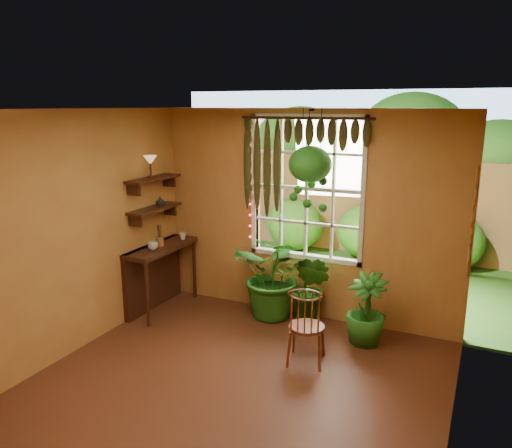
{
  "coord_description": "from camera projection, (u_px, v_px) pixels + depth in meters",
  "views": [
    {
      "loc": [
        2.1,
        -3.66,
        2.74
      ],
      "look_at": [
        -0.18,
        1.15,
        1.46
      ],
      "focal_mm": 35.0,
      "sensor_mm": 36.0,
      "label": 1
    }
  ],
  "objects": [
    {
      "name": "floor",
      "position": [
        221.0,
        401.0,
        4.73
      ],
      "size": [
        4.5,
        4.5,
        0.0
      ],
      "primitive_type": "plane",
      "color": "#522617",
      "rests_on": "ground"
    },
    {
      "name": "ceiling",
      "position": [
        216.0,
        109.0,
        4.1
      ],
      "size": [
        4.5,
        4.5,
        0.0
      ],
      "primitive_type": "plane",
      "rotation": [
        3.14,
        0.0,
        0.0
      ],
      "color": "silver",
      "rests_on": "wall_back"
    },
    {
      "name": "wall_back",
      "position": [
        305.0,
        216.0,
        6.39
      ],
      "size": [
        4.0,
        0.0,
        4.0
      ],
      "primitive_type": "plane",
      "rotation": [
        1.57,
        0.0,
        0.0
      ],
      "color": "#BC8C40",
      "rests_on": "floor"
    },
    {
      "name": "wall_left",
      "position": [
        53.0,
        240.0,
        5.25
      ],
      "size": [
        0.0,
        4.5,
        4.5
      ],
      "primitive_type": "plane",
      "rotation": [
        1.57,
        0.0,
        1.57
      ],
      "color": "#BC8C40",
      "rests_on": "floor"
    },
    {
      "name": "wall_right",
      "position": [
        461.0,
        303.0,
        3.58
      ],
      "size": [
        0.0,
        4.5,
        4.5
      ],
      "primitive_type": "plane",
      "rotation": [
        1.57,
        0.0,
        -1.57
      ],
      "color": "#BC8C40",
      "rests_on": "floor"
    },
    {
      "name": "window",
      "position": [
        307.0,
        188.0,
        6.34
      ],
      "size": [
        1.52,
        0.1,
        1.86
      ],
      "color": "white",
      "rests_on": "wall_back"
    },
    {
      "name": "valance_vine",
      "position": [
        298.0,
        143.0,
        6.13
      ],
      "size": [
        1.7,
        0.12,
        1.1
      ],
      "color": "#3B1A10",
      "rests_on": "window"
    },
    {
      "name": "string_lights",
      "position": [
        250.0,
        182.0,
        6.56
      ],
      "size": [
        0.03,
        0.03,
        1.54
      ],
      "primitive_type": null,
      "color": "#FF2633",
      "rests_on": "window"
    },
    {
      "name": "wall_plates",
      "position": [
        472.0,
        223.0,
        5.12
      ],
      "size": [
        0.04,
        0.32,
        1.1
      ],
      "primitive_type": null,
      "color": "#F0E6C4",
      "rests_on": "wall_right"
    },
    {
      "name": "counter_ledge",
      "position": [
        156.0,
        269.0,
        6.8
      ],
      "size": [
        0.4,
        1.2,
        0.9
      ],
      "color": "#3B1A10",
      "rests_on": "floor"
    },
    {
      "name": "shelf_lower",
      "position": [
        155.0,
        209.0,
        6.59
      ],
      "size": [
        0.25,
        0.9,
        0.04
      ],
      "primitive_type": "cube",
      "color": "#3B1A10",
      "rests_on": "wall_left"
    },
    {
      "name": "shelf_upper",
      "position": [
        153.0,
        179.0,
        6.5
      ],
      "size": [
        0.25,
        0.9,
        0.04
      ],
      "primitive_type": "cube",
      "color": "#3B1A10",
      "rests_on": "wall_left"
    },
    {
      "name": "backyard",
      "position": [
        392.0,
        176.0,
        10.37
      ],
      "size": [
        14.0,
        10.0,
        12.0
      ],
      "color": "#245F1B",
      "rests_on": "ground"
    },
    {
      "name": "windsor_chair",
      "position": [
        306.0,
        337.0,
        5.37
      ],
      "size": [
        0.46,
        0.48,
        1.04
      ],
      "rotation": [
        0.0,
        0.0,
        0.21
      ],
      "color": "brown",
      "rests_on": "floor"
    },
    {
      "name": "potted_plant_left",
      "position": [
        276.0,
        275.0,
        6.48
      ],
      "size": [
        1.17,
        1.05,
        1.15
      ],
      "primitive_type": "imported",
      "rotation": [
        0.0,
        0.0,
        -0.16
      ],
      "color": "#1E4C14",
      "rests_on": "floor"
    },
    {
      "name": "potted_plant_mid",
      "position": [
        311.0,
        289.0,
        6.33
      ],
      "size": [
        0.61,
        0.56,
        0.92
      ],
      "primitive_type": "imported",
      "rotation": [
        0.0,
        0.0,
        -0.35
      ],
      "color": "#1E4C14",
      "rests_on": "floor"
    },
    {
      "name": "potted_plant_right",
      "position": [
        366.0,
        309.0,
        5.79
      ],
      "size": [
        0.57,
        0.57,
        0.85
      ],
      "primitive_type": "imported",
      "rotation": [
        0.0,
        0.0,
        -0.22
      ],
      "color": "#1E4C14",
      "rests_on": "floor"
    },
    {
      "name": "hanging_basket",
      "position": [
        310.0,
        169.0,
        6.01
      ],
      "size": [
        0.52,
        0.52,
        1.24
      ],
      "color": "black",
      "rests_on": "ceiling"
    },
    {
      "name": "cup_a",
      "position": [
        153.0,
        246.0,
        6.48
      ],
      "size": [
        0.17,
        0.17,
        0.1
      ],
      "primitive_type": "imported",
      "rotation": [
        0.0,
        0.0,
        -0.32
      ],
      "color": "silver",
      "rests_on": "counter_ledge"
    },
    {
      "name": "cup_b",
      "position": [
        183.0,
        236.0,
        6.98
      ],
      "size": [
        0.11,
        0.11,
        0.09
      ],
      "primitive_type": "imported",
      "rotation": [
        0.0,
        0.0,
        -0.14
      ],
      "color": "beige",
      "rests_on": "counter_ledge"
    },
    {
      "name": "brush_jar",
      "position": [
        160.0,
        236.0,
        6.62
      ],
      "size": [
        0.1,
        0.1,
        0.37
      ],
      "color": "brown",
      "rests_on": "counter_ledge"
    },
    {
      "name": "shelf_vase",
      "position": [
        160.0,
        201.0,
        6.67
      ],
      "size": [
        0.15,
        0.15,
        0.13
      ],
      "primitive_type": "imported",
      "rotation": [
        0.0,
        0.0,
        -0.26
      ],
      "color": "#B2AD99",
      "rests_on": "shelf_lower"
    },
    {
      "name": "tiffany_lamp",
      "position": [
        150.0,
        161.0,
        6.38
      ],
      "size": [
        0.17,
        0.17,
        0.29
      ],
      "color": "#512C17",
      "rests_on": "shelf_upper"
    }
  ]
}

